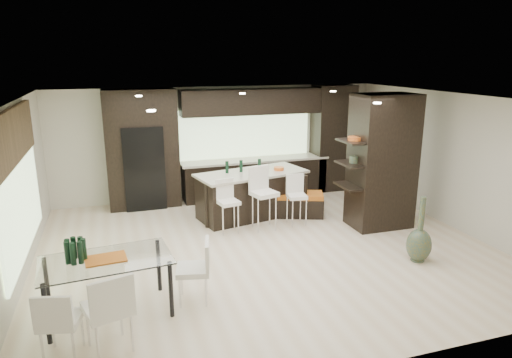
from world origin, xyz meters
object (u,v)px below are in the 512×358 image
object	(u,v)px
stool_right	(297,205)
chair_end	(193,274)
floor_vase	(420,229)
chair_far	(61,325)
chair_near	(108,314)
stool_mid	(264,205)
dining_table	(108,287)
bench	(292,204)
stool_left	(229,212)
kitchen_island	(252,194)

from	to	relation	value
stool_right	chair_end	xyz separation A→B (m)	(-2.59, -2.41, 0.00)
floor_vase	stool_right	bearing A→B (deg)	119.95
chair_far	chair_near	bearing A→B (deg)	9.71
stool_mid	floor_vase	distance (m)	3.01
stool_right	dining_table	world-z (taller)	stool_right
bench	dining_table	distance (m)	4.85
chair_near	chair_end	size ratio (longest dim) A/B	1.12
stool_mid	floor_vase	world-z (taller)	floor_vase
stool_mid	stool_right	world-z (taller)	stool_mid
stool_right	chair_near	world-z (taller)	chair_near
stool_right	dining_table	xyz separation A→B (m)	(-3.73, -2.41, -0.02)
chair_end	dining_table	bearing A→B (deg)	102.45
stool_left	stool_mid	xyz separation A→B (m)	(0.73, -0.04, 0.09)
stool_left	chair_far	xyz separation A→B (m)	(-2.80, -3.18, -0.03)
floor_vase	chair_near	bearing A→B (deg)	-169.27
floor_vase	chair_far	distance (m)	5.64
chair_far	chair_end	world-z (taller)	chair_end
chair_far	chair_end	bearing A→B (deg)	38.47
floor_vase	stool_mid	bearing A→B (deg)	132.41
chair_near	kitchen_island	bearing A→B (deg)	36.73
stool_left	chair_end	xyz separation A→B (m)	(-1.14, -2.41, -0.01)
bench	chair_end	distance (m)	4.01
stool_left	stool_mid	world-z (taller)	stool_mid
dining_table	chair_near	world-z (taller)	chair_near
chair_far	stool_left	bearing A→B (deg)	62.31
stool_left	dining_table	world-z (taller)	stool_left
stool_right	floor_vase	size ratio (longest dim) A/B	0.74
bench	chair_far	size ratio (longest dim) A/B	1.67
kitchen_island	chair_near	distance (m)	5.02
bench	dining_table	xyz separation A→B (m)	(-3.85, -2.95, 0.14)
stool_left	chair_far	world-z (taller)	stool_left
stool_mid	dining_table	distance (m)	3.83
stool_left	stool_mid	size ratio (longest dim) A/B	0.83
stool_left	stool_mid	bearing A→B (deg)	-13.77
bench	chair_near	size ratio (longest dim) A/B	1.43
bench	floor_vase	bearing A→B (deg)	-46.65
bench	chair_end	size ratio (longest dim) A/B	1.60
dining_table	chair_end	size ratio (longest dim) A/B	1.98
stool_left	stool_right	size ratio (longest dim) A/B	1.02
stool_right	floor_vase	bearing A→B (deg)	-53.56
kitchen_island	floor_vase	bearing A→B (deg)	-68.82
stool_mid	bench	distance (m)	1.05
kitchen_island	chair_end	xyz separation A→B (m)	(-1.86, -3.21, -0.07)
stool_mid	chair_end	size ratio (longest dim) A/B	1.22
stool_left	stool_right	distance (m)	1.45
kitchen_island	chair_end	bearing A→B (deg)	-132.53
kitchen_island	stool_right	size ratio (longest dim) A/B	2.81
chair_far	dining_table	bearing A→B (deg)	69.51
floor_vase	kitchen_island	bearing A→B (deg)	123.58
stool_mid	bench	world-z (taller)	stool_mid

